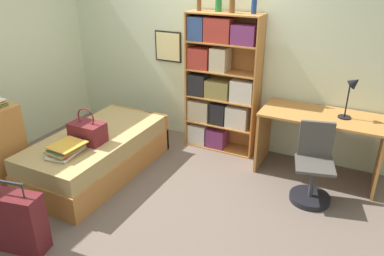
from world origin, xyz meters
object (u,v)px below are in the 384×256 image
(bed, at_px, (98,153))
(bottle_green, at_px, (199,1))
(bottle_blue, at_px, (254,4))
(bookcase, at_px, (219,84))
(book_stack_on_bed, at_px, (66,149))
(bottle_clear, at_px, (232,4))
(handbag, at_px, (88,132))
(desk_chair, at_px, (312,176))
(desk_lamp, at_px, (353,89))
(bottle_brown, at_px, (218,4))
(desk, at_px, (320,133))
(suitcase, at_px, (17,222))

(bed, distance_m, bottle_green, 2.19)
(bottle_blue, bearing_deg, bookcase, -176.00)
(book_stack_on_bed, height_order, bottle_clear, bottle_clear)
(handbag, xyz_separation_m, desk_chair, (2.33, 0.76, -0.34))
(bed, distance_m, desk_lamp, 2.95)
(bed, xyz_separation_m, bottle_brown, (0.96, 1.29, 1.62))
(handbag, distance_m, bottle_clear, 2.20)
(book_stack_on_bed, height_order, bookcase, bookcase)
(bottle_clear, height_order, desk_lamp, bottle_clear)
(bottle_clear, bearing_deg, desk_chair, -28.68)
(bed, distance_m, bookcase, 1.73)
(bed, height_order, desk_lamp, desk_lamp)
(desk_lamp, bearing_deg, bottle_clear, 174.86)
(bed, bearing_deg, desk, 25.22)
(suitcase, distance_m, bottle_brown, 3.17)
(book_stack_on_bed, xyz_separation_m, bottle_brown, (0.91, 1.82, 1.32))
(desk_lamp, bearing_deg, handbag, -152.88)
(bookcase, xyz_separation_m, bottle_green, (-0.29, 0.00, 1.00))
(bottle_blue, bearing_deg, desk_chair, -35.84)
(bottle_brown, xyz_separation_m, bottle_clear, (0.19, -0.05, 0.02))
(book_stack_on_bed, xyz_separation_m, desk_lamp, (2.55, 1.64, 0.55))
(bottle_brown, bearing_deg, desk_lamp, -6.11)
(desk, bearing_deg, bottle_clear, 173.07)
(bookcase, distance_m, desk_lamp, 1.61)
(bed, relative_size, handbag, 4.48)
(book_stack_on_bed, bearing_deg, suitcase, -77.65)
(book_stack_on_bed, height_order, suitcase, suitcase)
(bed, xyz_separation_m, desk, (2.34, 1.10, 0.30))
(bookcase, bearing_deg, book_stack_on_bed, -118.41)
(handbag, height_order, book_stack_on_bed, handbag)
(suitcase, height_order, bottle_clear, bottle_clear)
(handbag, relative_size, desk_lamp, 0.82)
(bottle_green, height_order, desk_lamp, bottle_green)
(bottle_green, xyz_separation_m, bottle_blue, (0.68, 0.03, -0.00))
(bottle_brown, bearing_deg, bottle_clear, -13.35)
(desk_chair, bearing_deg, bottle_clear, 151.32)
(book_stack_on_bed, relative_size, suitcase, 0.59)
(suitcase, height_order, bookcase, bookcase)
(book_stack_on_bed, distance_m, bottle_green, 2.33)
(book_stack_on_bed, bearing_deg, handbag, 88.95)
(bottle_blue, bearing_deg, bed, -137.62)
(bookcase, bearing_deg, suitcase, -106.60)
(suitcase, bearing_deg, bottle_clear, 70.59)
(bed, bearing_deg, suitcase, -80.51)
(bottle_blue, xyz_separation_m, desk, (0.94, -0.18, -1.35))
(bed, height_order, bottle_blue, bottle_blue)
(bed, distance_m, book_stack_on_bed, 0.61)
(desk_chair, bearing_deg, desk, 95.01)
(suitcase, xyz_separation_m, bookcase, (0.78, 2.61, 0.61))
(bottle_blue, distance_m, desk, 1.65)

